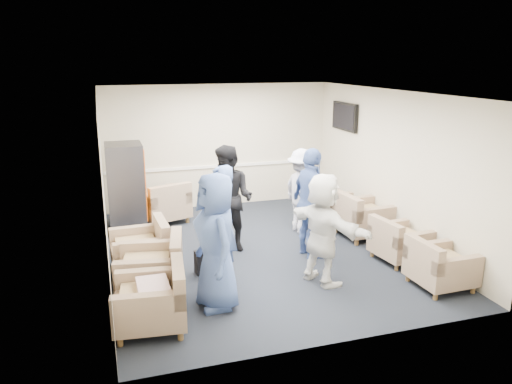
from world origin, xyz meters
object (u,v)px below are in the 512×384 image
object	(u,v)px
armchair_left_near	(155,302)
person_back_left	(229,199)
person_front_right	(323,229)
armchair_right_midfar	(360,218)
armchair_right_near	(438,267)
person_mid_right	(311,203)
armchair_right_midnear	(398,243)
person_front_left	(216,241)
armchair_corner	(164,205)
vending_machine	(126,188)
armchair_left_far	(144,250)
person_mid_left	(222,224)
armchair_right_far	(336,210)
armchair_left_mid	(155,270)
person_back_right	(302,191)

from	to	relation	value
armchair_left_near	person_back_left	size ratio (longest dim) A/B	0.52
person_front_right	armchair_right_midfar	bearing A→B (deg)	-63.25
person_front_right	armchair_right_near	bearing A→B (deg)	-133.40
person_mid_right	armchair_right_midnear	bearing A→B (deg)	-120.58
person_front_left	person_back_left	size ratio (longest dim) A/B	1.01
armchair_corner	vending_machine	size ratio (longest dim) A/B	0.67
armchair_right_near	armchair_left_far	bearing A→B (deg)	63.29
person_mid_left	armchair_left_far	bearing A→B (deg)	-125.71
armchair_right_midnear	armchair_right_far	bearing A→B (deg)	-1.93
armchair_left_near	armchair_corner	xyz separation A→B (m)	(0.64, 4.10, 0.01)
armchair_left_far	armchair_right_near	size ratio (longest dim) A/B	1.11
vending_machine	armchair_left_mid	bearing A→B (deg)	-86.13
vending_machine	person_front_right	distance (m)	4.15
armchair_right_midfar	person_back_right	world-z (taller)	person_back_right
armchair_left_near	person_front_left	bearing A→B (deg)	117.01
vending_machine	person_mid_left	distance (m)	2.96
armchair_right_midfar	person_back_left	size ratio (longest dim) A/B	0.52
armchair_left_near	armchair_left_mid	distance (m)	0.94
armchair_corner	person_mid_left	size ratio (longest dim) A/B	0.65
person_back_left	armchair_left_far	bearing A→B (deg)	-121.67
armchair_right_midnear	armchair_right_far	distance (m)	1.95
vending_machine	person_front_right	size ratio (longest dim) A/B	1.02
person_front_right	armchair_left_near	bearing A→B (deg)	83.66
armchair_right_midnear	person_back_right	xyz separation A→B (m)	(-0.95, 1.81, 0.49)
armchair_right_midfar	armchair_left_far	bearing A→B (deg)	90.81
armchair_right_midnear	vending_machine	world-z (taller)	vending_machine
armchair_right_midfar	person_mid_right	world-z (taller)	person_mid_right
armchair_right_midnear	person_front_right	size ratio (longest dim) A/B	0.52
armchair_left_mid	armchair_right_midnear	world-z (taller)	armchair_left_mid
armchair_left_far	armchair_right_midfar	size ratio (longest dim) A/B	0.93
person_back_right	person_mid_left	bearing A→B (deg)	121.41
armchair_left_far	person_front_right	distance (m)	2.81
armchair_right_near	armchair_right_midfar	bearing A→B (deg)	-0.86
armchair_left_near	person_front_right	world-z (taller)	person_front_right
person_back_right	person_mid_right	world-z (taller)	person_mid_right
armchair_right_midnear	person_mid_right	distance (m)	1.56
armchair_right_near	person_back_right	distance (m)	3.04
person_back_left	person_back_right	size ratio (longest dim) A/B	1.14
person_front_left	armchair_right_midfar	bearing A→B (deg)	113.96
person_front_right	person_mid_right	bearing A→B (deg)	-33.07
person_mid_right	vending_machine	bearing A→B (deg)	47.06
armchair_right_far	vending_machine	bearing A→B (deg)	84.09
armchair_right_midfar	person_mid_left	size ratio (longest dim) A/B	0.55
armchair_left_mid	person_mid_right	xyz separation A→B (m)	(2.64, 0.64, 0.56)
armchair_right_midfar	person_mid_left	world-z (taller)	person_mid_left
armchair_right_midnear	armchair_corner	world-z (taller)	armchair_corner
armchair_left_near	person_mid_left	xyz separation A→B (m)	(1.12, 1.12, 0.53)
armchair_left_far	person_back_right	bearing A→B (deg)	104.55
person_back_right	armchair_right_midnear	bearing A→B (deg)	-160.88
armchair_right_midfar	person_mid_left	bearing A→B (deg)	105.64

